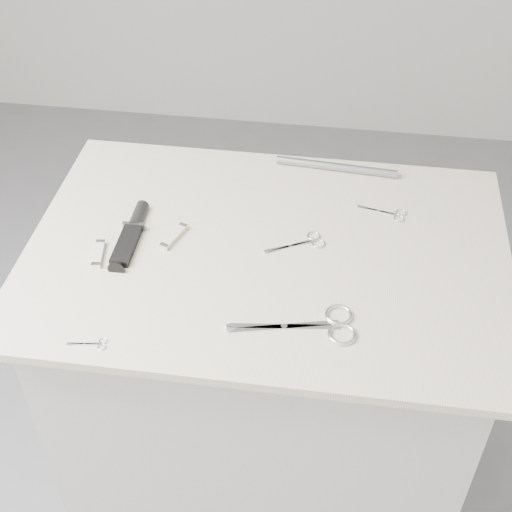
# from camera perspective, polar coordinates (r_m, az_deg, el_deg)

# --- Properties ---
(ground) EXTENTS (4.00, 4.00, 0.01)m
(ground) POSITION_cam_1_polar(r_m,az_deg,el_deg) (2.20, 0.63, -17.85)
(ground) COLOR slate
(ground) RESTS_ON ground
(plinth) EXTENTS (0.90, 0.60, 0.90)m
(plinth) POSITION_cam_1_polar(r_m,az_deg,el_deg) (1.82, 0.74, -10.61)
(plinth) COLOR beige
(plinth) RESTS_ON ground
(display_board) EXTENTS (1.00, 0.70, 0.02)m
(display_board) POSITION_cam_1_polar(r_m,az_deg,el_deg) (1.48, 0.89, 0.26)
(display_board) COLOR beige
(display_board) RESTS_ON plinth
(large_shears) EXTENTS (0.24, 0.10, 0.01)m
(large_shears) POSITION_cam_1_polar(r_m,az_deg,el_deg) (1.33, 5.16, -5.54)
(large_shears) COLOR silver
(large_shears) RESTS_ON display_board
(embroidery_scissors_a) EXTENTS (0.13, 0.09, 0.00)m
(embroidery_scissors_a) POSITION_cam_1_polar(r_m,az_deg,el_deg) (1.49, 3.97, 1.09)
(embroidery_scissors_a) COLOR silver
(embroidery_scissors_a) RESTS_ON display_board
(embroidery_scissors_b) EXTENTS (0.11, 0.05, 0.00)m
(embroidery_scissors_b) POSITION_cam_1_polar(r_m,az_deg,el_deg) (1.59, 10.68, 3.37)
(embroidery_scissors_b) COLOR silver
(embroidery_scissors_b) RESTS_ON display_board
(tiny_scissors) EXTENTS (0.07, 0.03, 0.00)m
(tiny_scissors) POSITION_cam_1_polar(r_m,az_deg,el_deg) (1.33, -12.93, -6.88)
(tiny_scissors) COLOR silver
(tiny_scissors) RESTS_ON display_board
(sheathed_knife) EXTENTS (0.04, 0.20, 0.03)m
(sheathed_knife) POSITION_cam_1_polar(r_m,az_deg,el_deg) (1.53, -9.88, 1.93)
(sheathed_knife) COLOR black
(sheathed_knife) RESTS_ON display_board
(pocket_knife_a) EXTENTS (0.03, 0.08, 0.01)m
(pocket_knife_a) POSITION_cam_1_polar(r_m,az_deg,el_deg) (1.49, -12.49, 0.13)
(pocket_knife_a) COLOR beige
(pocket_knife_a) RESTS_ON display_board
(pocket_knife_b) EXTENTS (0.05, 0.09, 0.01)m
(pocket_knife_b) POSITION_cam_1_polar(r_m,az_deg,el_deg) (1.51, -6.58, 1.56)
(pocket_knife_b) COLOR beige
(pocket_knife_b) RESTS_ON display_board
(metal_rail) EXTENTS (0.29, 0.04, 0.02)m
(metal_rail) POSITION_cam_1_polar(r_m,az_deg,el_deg) (1.71, 6.44, 7.10)
(metal_rail) COLOR gray
(metal_rail) RESTS_ON display_board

